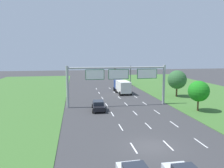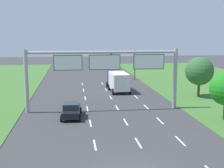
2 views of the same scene
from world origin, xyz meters
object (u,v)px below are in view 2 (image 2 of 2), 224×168
(car_mid_lane, at_px, (71,110))
(traffic_light_mast, at_px, (125,59))
(sign_gantry, at_px, (105,67))
(box_truck, at_px, (118,80))
(roadside_tree_far, at_px, (199,71))

(car_mid_lane, xyz_separation_m, traffic_light_mast, (9.97, 25.68, 3.08))
(car_mid_lane, xyz_separation_m, sign_gantry, (3.82, 2.53, 4.18))
(box_truck, height_order, sign_gantry, sign_gantry)
(box_truck, bearing_deg, sign_gantry, -107.31)
(sign_gantry, xyz_separation_m, roadside_tree_far, (13.50, 5.73, -1.37))
(box_truck, height_order, traffic_light_mast, traffic_light_mast)
(car_mid_lane, xyz_separation_m, box_truck, (6.99, 14.32, 0.80))
(car_mid_lane, distance_m, sign_gantry, 6.20)
(car_mid_lane, distance_m, traffic_light_mast, 27.72)
(box_truck, relative_size, traffic_light_mast, 1.32)
(sign_gantry, bearing_deg, car_mid_lane, -146.46)
(car_mid_lane, height_order, traffic_light_mast, traffic_light_mast)
(sign_gantry, distance_m, traffic_light_mast, 23.98)
(car_mid_lane, bearing_deg, traffic_light_mast, 72.09)
(roadside_tree_far, bearing_deg, car_mid_lane, -154.49)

